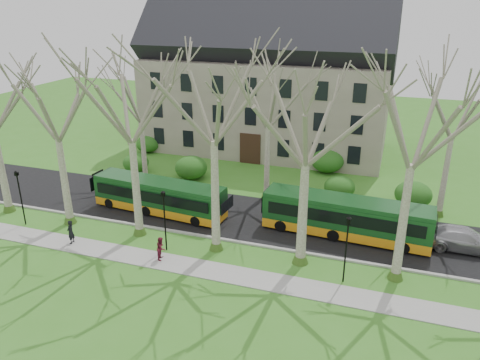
# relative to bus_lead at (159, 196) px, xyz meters

# --- Properties ---
(ground) EXTENTS (120.00, 120.00, 0.00)m
(ground) POSITION_rel_bus_lead_xyz_m (9.24, -4.22, -1.44)
(ground) COLOR #3A7A22
(ground) RESTS_ON ground
(sidewalk) EXTENTS (70.00, 2.00, 0.06)m
(sidewalk) POSITION_rel_bus_lead_xyz_m (9.24, -6.72, -1.41)
(sidewalk) COLOR gray
(sidewalk) RESTS_ON ground
(road) EXTENTS (80.00, 8.00, 0.06)m
(road) POSITION_rel_bus_lead_xyz_m (9.24, 1.28, -1.41)
(road) COLOR black
(road) RESTS_ON ground
(curb) EXTENTS (80.00, 0.25, 0.14)m
(curb) POSITION_rel_bus_lead_xyz_m (9.24, -2.72, -1.37)
(curb) COLOR #A5A39E
(curb) RESTS_ON ground
(building) EXTENTS (26.50, 12.20, 16.00)m
(building) POSITION_rel_bus_lead_xyz_m (3.24, 19.78, 6.63)
(building) COLOR gray
(building) RESTS_ON ground
(tree_row_verge) EXTENTS (49.00, 7.00, 14.00)m
(tree_row_verge) POSITION_rel_bus_lead_xyz_m (9.24, -3.92, 5.56)
(tree_row_verge) COLOR gray
(tree_row_verge) RESTS_ON ground
(tree_row_far) EXTENTS (33.00, 7.00, 12.00)m
(tree_row_far) POSITION_rel_bus_lead_xyz_m (7.91, 6.78, 4.56)
(tree_row_far) COLOR gray
(tree_row_far) RESTS_ON ground
(lamp_row) EXTENTS (36.22, 0.22, 4.30)m
(lamp_row) POSITION_rel_bus_lead_xyz_m (9.24, -5.22, 1.13)
(lamp_row) COLOR black
(lamp_row) RESTS_ON ground
(hedges) EXTENTS (30.60, 8.60, 2.00)m
(hedges) POSITION_rel_bus_lead_xyz_m (4.58, 9.78, -0.44)
(hedges) COLOR #275718
(hedges) RESTS_ON ground
(bus_lead) EXTENTS (11.19, 3.30, 2.76)m
(bus_lead) POSITION_rel_bus_lead_xyz_m (0.00, 0.00, 0.00)
(bus_lead) COLOR #13441A
(bus_lead) RESTS_ON road
(bus_follow) EXTENTS (11.93, 3.14, 2.95)m
(bus_follow) POSITION_rel_bus_lead_xyz_m (14.57, 0.72, 0.10)
(bus_follow) COLOR #13441A
(bus_follow) RESTS_ON road
(sedan) EXTENTS (5.40, 2.25, 1.56)m
(sedan) POSITION_rel_bus_lead_xyz_m (22.52, 1.28, -0.60)
(sedan) COLOR #AAAAAE
(sedan) RESTS_ON road
(pedestrian_a) EXTENTS (0.48, 0.67, 1.71)m
(pedestrian_a) POSITION_rel_bus_lead_xyz_m (-3.48, -6.58, -0.52)
(pedestrian_a) COLOR black
(pedestrian_a) RESTS_ON sidewalk
(pedestrian_b) EXTENTS (0.75, 0.88, 1.58)m
(pedestrian_b) POSITION_rel_bus_lead_xyz_m (3.53, -6.45, -0.59)
(pedestrian_b) COLOR maroon
(pedestrian_b) RESTS_ON sidewalk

